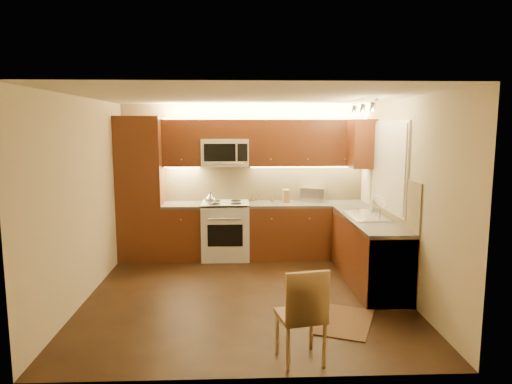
{
  "coord_description": "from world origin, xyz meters",
  "views": [
    {
      "loc": [
        -0.11,
        -5.68,
        2.15
      ],
      "look_at": [
        0.15,
        0.55,
        1.25
      ],
      "focal_mm": 32.27,
      "sensor_mm": 36.0,
      "label": 1
    }
  ],
  "objects_px": {
    "toaster_oven": "(314,194)",
    "soap_bottle": "(373,203)",
    "microwave": "(225,152)",
    "knife_block": "(286,196)",
    "kettle": "(211,198)",
    "stove": "(226,230)",
    "dining_chair": "(300,313)",
    "sink": "(367,211)"
  },
  "relations": [
    {
      "from": "microwave",
      "to": "toaster_oven",
      "type": "relative_size",
      "value": 1.96
    },
    {
      "from": "sink",
      "to": "knife_block",
      "type": "distance_m",
      "value": 1.59
    },
    {
      "from": "microwave",
      "to": "knife_block",
      "type": "height_order",
      "value": "microwave"
    },
    {
      "from": "sink",
      "to": "stove",
      "type": "bearing_deg",
      "value": 150.64
    },
    {
      "from": "microwave",
      "to": "dining_chair",
      "type": "relative_size",
      "value": 0.84
    },
    {
      "from": "kettle",
      "to": "toaster_oven",
      "type": "height_order",
      "value": "toaster_oven"
    },
    {
      "from": "microwave",
      "to": "sink",
      "type": "bearing_deg",
      "value": -32.21
    },
    {
      "from": "soap_bottle",
      "to": "stove",
      "type": "bearing_deg",
      "value": 155.49
    },
    {
      "from": "sink",
      "to": "dining_chair",
      "type": "height_order",
      "value": "sink"
    },
    {
      "from": "sink",
      "to": "knife_block",
      "type": "bearing_deg",
      "value": 129.51
    },
    {
      "from": "kettle",
      "to": "toaster_oven",
      "type": "bearing_deg",
      "value": 17.41
    },
    {
      "from": "microwave",
      "to": "knife_block",
      "type": "xyz_separation_m",
      "value": [
        0.99,
        -0.04,
        -0.71
      ]
    },
    {
      "from": "stove",
      "to": "microwave",
      "type": "bearing_deg",
      "value": 90.0
    },
    {
      "from": "knife_block",
      "to": "stove",
      "type": "bearing_deg",
      "value": -179.6
    },
    {
      "from": "sink",
      "to": "microwave",
      "type": "bearing_deg",
      "value": 147.79
    },
    {
      "from": "sink",
      "to": "kettle",
      "type": "xyz_separation_m",
      "value": [
        -2.23,
        0.93,
        0.04
      ]
    },
    {
      "from": "sink",
      "to": "dining_chair",
      "type": "xyz_separation_m",
      "value": [
        -1.24,
        -2.25,
        -0.52
      ]
    },
    {
      "from": "sink",
      "to": "kettle",
      "type": "relative_size",
      "value": 4.35
    },
    {
      "from": "sink",
      "to": "kettle",
      "type": "height_order",
      "value": "kettle"
    },
    {
      "from": "toaster_oven",
      "to": "knife_block",
      "type": "height_order",
      "value": "toaster_oven"
    },
    {
      "from": "kettle",
      "to": "dining_chair",
      "type": "bearing_deg",
      "value": -67.64
    },
    {
      "from": "knife_block",
      "to": "soap_bottle",
      "type": "distance_m",
      "value": 1.43
    },
    {
      "from": "toaster_oven",
      "to": "knife_block",
      "type": "xyz_separation_m",
      "value": [
        -0.48,
        -0.08,
        -0.01
      ]
    },
    {
      "from": "knife_block",
      "to": "kettle",
      "type": "bearing_deg",
      "value": -171.89
    },
    {
      "from": "kettle",
      "to": "stove",
      "type": "bearing_deg",
      "value": 45.27
    },
    {
      "from": "toaster_oven",
      "to": "knife_block",
      "type": "distance_m",
      "value": 0.49
    },
    {
      "from": "toaster_oven",
      "to": "knife_block",
      "type": "bearing_deg",
      "value": -148.14
    },
    {
      "from": "stove",
      "to": "soap_bottle",
      "type": "height_order",
      "value": "soap_bottle"
    },
    {
      "from": "dining_chair",
      "to": "soap_bottle",
      "type": "bearing_deg",
      "value": 50.97
    },
    {
      "from": "dining_chair",
      "to": "knife_block",
      "type": "bearing_deg",
      "value": 75.28
    },
    {
      "from": "knife_block",
      "to": "dining_chair",
      "type": "xyz_separation_m",
      "value": [
        -0.22,
        -3.47,
        -0.55
      ]
    },
    {
      "from": "kettle",
      "to": "toaster_oven",
      "type": "relative_size",
      "value": 0.51
    },
    {
      "from": "toaster_oven",
      "to": "soap_bottle",
      "type": "height_order",
      "value": "toaster_oven"
    },
    {
      "from": "stove",
      "to": "kettle",
      "type": "xyz_separation_m",
      "value": [
        -0.23,
        -0.19,
        0.56
      ]
    },
    {
      "from": "microwave",
      "to": "toaster_oven",
      "type": "xyz_separation_m",
      "value": [
        1.47,
        0.04,
        -0.7
      ]
    },
    {
      "from": "stove",
      "to": "kettle",
      "type": "bearing_deg",
      "value": -139.79
    },
    {
      "from": "knife_block",
      "to": "dining_chair",
      "type": "bearing_deg",
      "value": -99.07
    },
    {
      "from": "soap_bottle",
      "to": "dining_chair",
      "type": "relative_size",
      "value": 0.21
    },
    {
      "from": "sink",
      "to": "soap_bottle",
      "type": "relative_size",
      "value": 4.46
    },
    {
      "from": "toaster_oven",
      "to": "soap_bottle",
      "type": "xyz_separation_m",
      "value": [
        0.77,
        -0.78,
        -0.02
      ]
    },
    {
      "from": "microwave",
      "to": "knife_block",
      "type": "distance_m",
      "value": 1.22
    },
    {
      "from": "stove",
      "to": "sink",
      "type": "relative_size",
      "value": 1.07
    }
  ]
}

